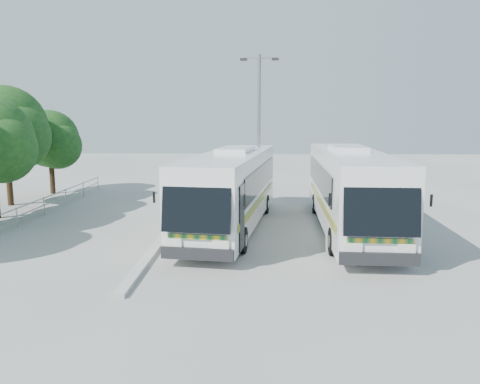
{
  "coord_description": "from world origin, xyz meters",
  "views": [
    {
      "loc": [
        1.86,
        -19.26,
        5.45
      ],
      "look_at": [
        1.09,
        2.65,
        1.9
      ],
      "focal_mm": 35.0,
      "sensor_mm": 36.0,
      "label": 1
    }
  ],
  "objects_px": {
    "tree_far_e": "(51,139)",
    "lamppost": "(259,126)",
    "coach_main": "(232,187)",
    "tree_far_d": "(6,127)",
    "coach_adjacent": "(350,187)"
  },
  "relations": [
    {
      "from": "coach_adjacent",
      "to": "lamppost",
      "type": "bearing_deg",
      "value": 135.25
    },
    {
      "from": "tree_far_d",
      "to": "coach_main",
      "type": "bearing_deg",
      "value": -21.56
    },
    {
      "from": "coach_main",
      "to": "lamppost",
      "type": "height_order",
      "value": "lamppost"
    },
    {
      "from": "tree_far_e",
      "to": "coach_adjacent",
      "type": "distance_m",
      "value": 21.64
    },
    {
      "from": "tree_far_e",
      "to": "lamppost",
      "type": "height_order",
      "value": "lamppost"
    },
    {
      "from": "coach_main",
      "to": "coach_adjacent",
      "type": "xyz_separation_m",
      "value": [
        5.71,
        -0.19,
        0.06
      ]
    },
    {
      "from": "tree_far_d",
      "to": "coach_adjacent",
      "type": "bearing_deg",
      "value": -16.19
    },
    {
      "from": "tree_far_e",
      "to": "lamppost",
      "type": "bearing_deg",
      "value": -20.73
    },
    {
      "from": "tree_far_d",
      "to": "tree_far_e",
      "type": "distance_m",
      "value": 4.65
    },
    {
      "from": "tree_far_d",
      "to": "tree_far_e",
      "type": "bearing_deg",
      "value": 81.37
    },
    {
      "from": "coach_main",
      "to": "coach_adjacent",
      "type": "bearing_deg",
      "value": 5.94
    },
    {
      "from": "tree_far_d",
      "to": "lamppost",
      "type": "height_order",
      "value": "lamppost"
    },
    {
      "from": "tree_far_d",
      "to": "coach_main",
      "type": "distance_m",
      "value": 15.28
    },
    {
      "from": "tree_far_d",
      "to": "coach_adjacent",
      "type": "height_order",
      "value": "tree_far_d"
    },
    {
      "from": "tree_far_d",
      "to": "tree_far_e",
      "type": "xyz_separation_m",
      "value": [
        0.68,
        4.5,
        -0.93
      ]
    }
  ]
}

